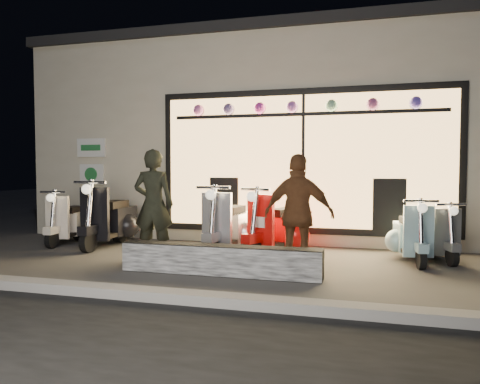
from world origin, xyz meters
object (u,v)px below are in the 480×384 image
Objects in this scene: scooter_silver at (230,226)px; scooter_red at (281,228)px; graffiti_barrier at (220,260)px; man at (154,204)px; woman at (299,214)px.

scooter_red is (0.87, 0.03, -0.01)m from scooter_silver.
man is at bearing 150.42° from graffiti_barrier.
man is 1.06× the size of woman.
man is (-0.98, -0.92, 0.42)m from scooter_silver.
man reaches higher than woman.
scooter_red is at bearing -64.58° from woman.
graffiti_barrier is 1.86× the size of scooter_red.
graffiti_barrier is at bearing -72.75° from scooter_silver.
man reaches higher than graffiti_barrier.
scooter_silver is (-0.36, 1.68, 0.24)m from graffiti_barrier.
scooter_silver is at bearing -153.82° from scooter_red.
man reaches higher than scooter_silver.
man reaches higher than scooter_red.
scooter_silver is 0.95× the size of woman.
man is (-1.85, -0.96, 0.43)m from scooter_red.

